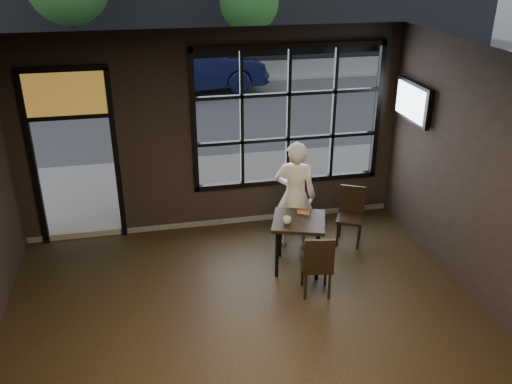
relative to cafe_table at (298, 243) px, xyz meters
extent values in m
cube|color=black|center=(-0.97, -1.97, -0.40)|extent=(6.00, 7.00, 0.02)
cube|color=black|center=(-0.97, -1.97, 2.82)|extent=(6.00, 7.00, 0.02)
cube|color=black|center=(0.23, 1.53, 1.41)|extent=(3.06, 0.12, 2.28)
cube|color=orange|center=(-3.07, 1.53, 1.96)|extent=(1.20, 0.06, 0.70)
cube|color=#545456|center=(-0.97, 22.03, -0.41)|extent=(60.00, 41.00, 0.04)
cube|color=black|center=(0.00, 0.00, 0.00)|extent=(0.91, 0.91, 0.78)
cube|color=black|center=(0.06, -0.65, 0.06)|extent=(0.45, 0.45, 0.91)
cube|color=black|center=(0.98, 0.52, 0.06)|extent=(0.52, 0.52, 0.90)
imported|color=white|center=(0.11, 0.63, 0.46)|extent=(0.73, 0.61, 1.70)
imported|color=silver|center=(-0.20, -0.08, 0.43)|extent=(0.17, 0.17, 0.10)
cube|color=black|center=(1.96, 0.81, 1.74)|extent=(0.11, 1.01, 0.59)
imported|color=black|center=(-0.51, 10.18, 0.47)|extent=(4.81, 2.42, 1.51)
imported|color=#3D0C15|center=(-4.71, 10.60, 0.48)|extent=(4.78, 2.58, 1.54)
cylinder|color=#332114|center=(-4.02, 12.67, 0.81)|extent=(0.22, 0.22, 2.39)
cylinder|color=#332114|center=(1.86, 12.81, 0.55)|extent=(0.17, 0.17, 1.87)
sphere|color=#337122|center=(1.86, 12.81, 2.07)|extent=(2.04, 2.04, 2.04)
camera|label=1|loc=(-1.99, -6.45, 3.89)|focal=38.00mm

